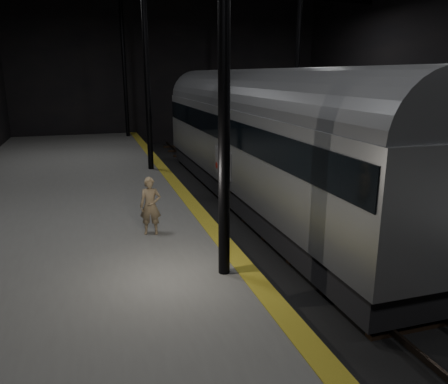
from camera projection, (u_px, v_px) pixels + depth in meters
name	position (u px, v px, depth m)	size (l,w,h in m)	color
ground	(294.00, 236.00, 15.18)	(44.00, 44.00, 0.00)	black
platform_left	(65.00, 247.00, 12.91)	(9.00, 43.80, 1.00)	#575754
tactile_strip	(204.00, 218.00, 13.99)	(0.50, 43.80, 0.01)	olive
track	(294.00, 234.00, 15.16)	(2.40, 43.00, 0.24)	#3F3328
train	(255.00, 133.00, 17.98)	(3.09, 20.66, 5.52)	#A0A3A8
woman	(150.00, 206.00, 12.39)	(0.61, 0.40, 1.66)	#8E7857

